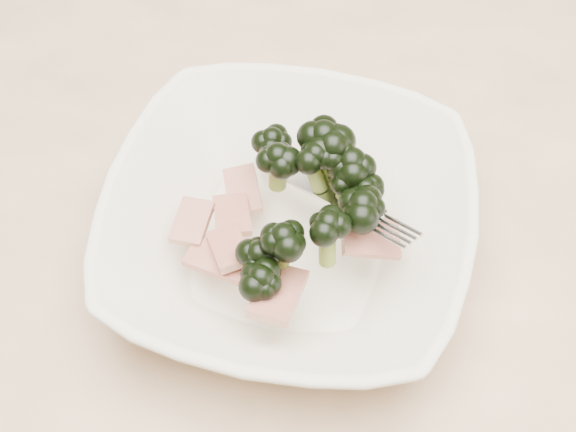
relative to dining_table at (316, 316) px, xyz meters
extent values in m
cube|color=tan|center=(0.00, 0.00, 0.08)|extent=(1.20, 0.80, 0.04)
imported|color=beige|center=(-0.03, 0.01, 0.13)|extent=(0.32, 0.32, 0.07)
cylinder|color=olive|center=(0.01, 0.04, 0.15)|extent=(0.01, 0.01, 0.03)
ellipsoid|color=black|center=(0.01, 0.04, 0.17)|extent=(0.03, 0.03, 0.02)
cylinder|color=olive|center=(-0.04, -0.04, 0.15)|extent=(0.02, 0.02, 0.03)
ellipsoid|color=black|center=(-0.04, -0.04, 0.17)|extent=(0.03, 0.03, 0.03)
cylinder|color=olive|center=(0.00, 0.04, 0.17)|extent=(0.02, 0.02, 0.05)
ellipsoid|color=black|center=(0.00, 0.04, 0.19)|extent=(0.04, 0.04, 0.03)
cylinder|color=olive|center=(0.03, 0.00, 0.16)|extent=(0.02, 0.02, 0.05)
ellipsoid|color=black|center=(0.03, 0.00, 0.19)|extent=(0.04, 0.04, 0.03)
cylinder|color=olive|center=(-0.03, -0.04, 0.16)|extent=(0.02, 0.01, 0.04)
ellipsoid|color=black|center=(-0.03, -0.04, 0.19)|extent=(0.03, 0.03, 0.03)
cylinder|color=olive|center=(-0.01, 0.03, 0.17)|extent=(0.02, 0.01, 0.04)
ellipsoid|color=black|center=(-0.01, 0.03, 0.19)|extent=(0.03, 0.03, 0.02)
cylinder|color=olive|center=(-0.05, 0.06, 0.15)|extent=(0.02, 0.02, 0.03)
ellipsoid|color=black|center=(-0.05, 0.06, 0.17)|extent=(0.03, 0.03, 0.03)
cylinder|color=olive|center=(-0.04, -0.06, 0.15)|extent=(0.02, 0.02, 0.04)
ellipsoid|color=black|center=(-0.04, -0.06, 0.17)|extent=(0.03, 0.03, 0.03)
cylinder|color=olive|center=(0.00, -0.02, 0.17)|extent=(0.02, 0.02, 0.04)
ellipsoid|color=black|center=(0.00, -0.02, 0.19)|extent=(0.03, 0.03, 0.03)
cylinder|color=olive|center=(0.03, 0.02, 0.16)|extent=(0.02, 0.02, 0.04)
ellipsoid|color=black|center=(0.03, 0.02, 0.18)|extent=(0.03, 0.03, 0.02)
cylinder|color=olive|center=(0.01, 0.02, 0.16)|extent=(0.02, 0.02, 0.03)
ellipsoid|color=black|center=(0.01, 0.02, 0.18)|extent=(0.03, 0.03, 0.02)
cylinder|color=olive|center=(0.00, 0.05, 0.16)|extent=(0.02, 0.02, 0.05)
ellipsoid|color=black|center=(0.00, 0.05, 0.19)|extent=(0.04, 0.04, 0.03)
cylinder|color=olive|center=(0.02, 0.04, 0.16)|extent=(0.02, 0.02, 0.04)
ellipsoid|color=black|center=(0.02, 0.04, 0.19)|extent=(0.04, 0.04, 0.03)
cylinder|color=olive|center=(-0.04, 0.04, 0.17)|extent=(0.01, 0.02, 0.03)
ellipsoid|color=black|center=(-0.04, 0.04, 0.19)|extent=(0.03, 0.03, 0.03)
cube|color=maroon|center=(-0.10, 0.00, 0.15)|extent=(0.03, 0.04, 0.01)
cube|color=maroon|center=(-0.03, -0.06, 0.16)|extent=(0.04, 0.06, 0.02)
cube|color=maroon|center=(0.04, -0.01, 0.16)|extent=(0.05, 0.04, 0.02)
cube|color=maroon|center=(-0.07, -0.03, 0.15)|extent=(0.04, 0.05, 0.02)
cube|color=maroon|center=(-0.07, -0.04, 0.15)|extent=(0.06, 0.04, 0.01)
cube|color=maroon|center=(-0.07, 0.01, 0.14)|extent=(0.04, 0.04, 0.01)
cube|color=maroon|center=(-0.07, 0.04, 0.14)|extent=(0.04, 0.05, 0.01)
camera|label=1|loc=(0.01, -0.34, 0.66)|focal=50.00mm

